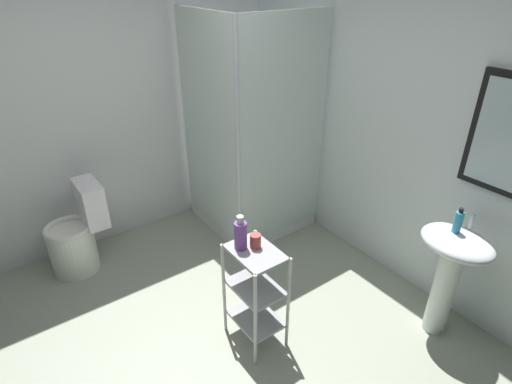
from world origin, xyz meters
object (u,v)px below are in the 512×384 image
Objects in this scene: pedestal_sink at (451,263)px; storage_cart at (255,289)px; conditioner_bottle_purple at (240,234)px; rinse_cup at (255,241)px; toilet at (77,236)px; hand_soap_bottle at (458,222)px; shower_stall at (250,184)px.

pedestal_sink is 1.28m from storage_cart.
storage_cart is (-0.68, -1.08, -0.14)m from pedestal_sink.
conditioner_bottle_purple reaches higher than rinse_cup.
toilet is at bearing -152.08° from rinse_cup.
storage_cart is 4.35× the size of hand_soap_bottle.
hand_soap_bottle is (2.14, 1.83, 0.57)m from toilet.
rinse_cup is (0.05, 0.08, -0.05)m from conditioner_bottle_purple.
shower_stall is 1.41m from rinse_cup.
toilet is at bearing -139.93° from pedestal_sink.
hand_soap_bottle is at bearing 59.09° from storage_cart.
toilet is 1.65m from conditioner_bottle_purple.
pedestal_sink is 1.29m from rinse_cup.
pedestal_sink is at bearing 8.89° from shower_stall.
storage_cart is at bearing 26.54° from toilet.
hand_soap_bottle reaches higher than rinse_cup.
shower_stall is 2.63× the size of toilet.
rinse_cup is at bearing 27.92° from toilet.
rinse_cup reaches higher than storage_cart.
storage_cart is 8.03× the size of rinse_cup.
hand_soap_bottle is at bearing 40.51° from toilet.
rinse_cup is (-0.04, 0.03, 0.35)m from storage_cart.
shower_stall is 2.47× the size of pedestal_sink.
hand_soap_bottle is at bearing 173.01° from pedestal_sink.
pedestal_sink is at bearing 57.87° from storage_cart.
shower_stall is at bearing 146.36° from storage_cart.
toilet is 1.67m from storage_cart.
pedestal_sink is at bearing -6.99° from hand_soap_bottle.
pedestal_sink reaches higher than storage_cart.
conditioner_bottle_purple is at bearing -122.77° from hand_soap_bottle.
toilet is 3.30× the size of conditioner_bottle_purple.
pedestal_sink is 0.31m from hand_soap_bottle.
shower_stall is 1.44m from conditioner_bottle_purple.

